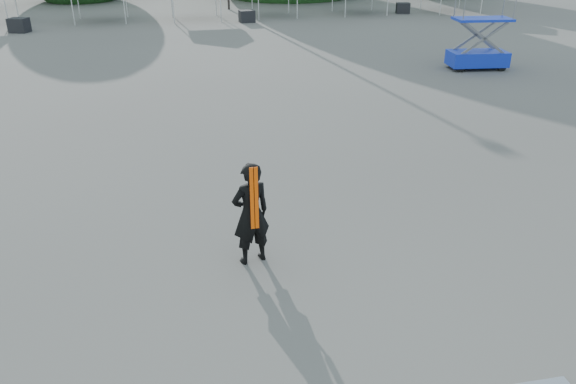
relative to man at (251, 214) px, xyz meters
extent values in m
plane|color=#474442|center=(0.81, 1.55, -0.96)|extent=(120.00, 120.00, 0.00)
cylinder|color=silver|center=(-9.94, 28.56, 0.04)|extent=(0.06, 0.06, 2.00)
cylinder|color=silver|center=(-9.94, 31.34, 0.04)|extent=(0.06, 0.06, 2.00)
cylinder|color=silver|center=(-6.19, 28.29, 0.04)|extent=(0.06, 0.06, 2.00)
cylinder|color=silver|center=(-3.19, 28.29, 0.04)|extent=(0.06, 0.06, 2.00)
cylinder|color=silver|center=(-6.19, 31.29, 0.04)|extent=(0.06, 0.06, 2.00)
cylinder|color=silver|center=(-3.19, 31.29, 0.04)|extent=(0.06, 0.06, 2.00)
cylinder|color=silver|center=(-0.28, 27.94, 0.04)|extent=(0.06, 0.06, 2.00)
cylinder|color=silver|center=(2.62, 27.94, 0.04)|extent=(0.06, 0.06, 2.00)
cylinder|color=silver|center=(-0.28, 30.85, 0.04)|extent=(0.06, 0.06, 2.00)
cylinder|color=silver|center=(2.62, 30.85, 0.04)|extent=(0.06, 0.06, 2.00)
cylinder|color=silver|center=(5.06, 28.22, 0.04)|extent=(0.06, 0.06, 2.00)
cylinder|color=silver|center=(7.60, 28.22, 0.04)|extent=(0.06, 0.06, 2.00)
cylinder|color=silver|center=(10.82, 28.10, 0.04)|extent=(0.06, 0.06, 2.00)
cylinder|color=silver|center=(13.77, 28.10, 0.04)|extent=(0.06, 0.06, 2.00)
cylinder|color=silver|center=(17.33, 27.54, 0.04)|extent=(0.06, 0.06, 2.00)
imported|color=black|center=(0.00, 0.00, 0.00)|extent=(0.80, 0.64, 1.91)
cube|color=#FF4E05|center=(0.00, -0.19, 0.38)|extent=(0.15, 0.03, 1.15)
cube|color=#0C39A7|center=(11.68, 12.79, -0.51)|extent=(2.51, 1.47, 0.60)
cube|color=#0C39A7|center=(11.68, 12.79, 1.08)|extent=(2.40, 1.41, 0.10)
cylinder|color=black|center=(10.74, 12.40, -0.78)|extent=(0.37, 0.19, 0.36)
cylinder|color=black|center=(12.51, 12.19, -0.78)|extent=(0.37, 0.19, 0.36)
cylinder|color=black|center=(10.86, 13.39, -0.78)|extent=(0.37, 0.19, 0.36)
cylinder|color=black|center=(12.63, 13.18, -0.78)|extent=(0.37, 0.19, 0.36)
cube|color=black|center=(-8.96, 26.60, -0.57)|extent=(1.22, 1.08, 0.78)
cube|color=black|center=(4.17, 27.41, -0.60)|extent=(0.99, 0.80, 0.72)
cube|color=black|center=(15.25, 28.94, -0.61)|extent=(1.05, 0.91, 0.70)
camera|label=1|loc=(-1.26, -8.58, 4.54)|focal=35.00mm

